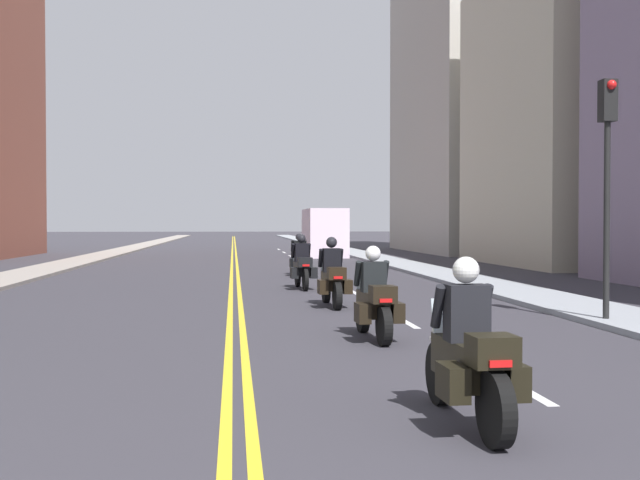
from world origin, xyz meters
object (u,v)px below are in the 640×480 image
Objects in this scene: motorcycle_2 at (332,279)px; motorcycle_4 at (299,258)px; motorcycle_0 at (469,359)px; motorcycle_1 at (374,302)px; motorcycle_3 at (302,267)px; traffic_light_near at (607,155)px; parked_truck at (323,235)px.

motorcycle_2 is 10.72m from motorcycle_4.
motorcycle_0 is 5.47m from motorcycle_1.
motorcycle_4 is at bearing 82.43° from motorcycle_3.
motorcycle_0 is at bearing -125.70° from traffic_light_near.
motorcycle_1 is 1.03× the size of motorcycle_4.
traffic_light_near reaches higher than motorcycle_4.
motorcycle_2 reaches higher than motorcycle_1.
motorcycle_0 is 1.04× the size of motorcycle_1.
motorcycle_0 is 21.24m from motorcycle_4.
motorcycle_1 is at bearing -90.30° from motorcycle_4.
motorcycle_1 is 15.77m from motorcycle_4.
traffic_light_near is at bearing -86.68° from parked_truck.
motorcycle_0 is 0.49× the size of traffic_light_near.
motorcycle_3 reaches higher than motorcycle_1.
parked_truck reaches higher than motorcycle_0.
motorcycle_3 is 0.34× the size of parked_truck.
motorcycle_0 is 1.00× the size of motorcycle_2.
parked_truck is at bearing 81.94° from motorcycle_1.
motorcycle_1 is 0.99× the size of motorcycle_3.
traffic_light_near is 0.72× the size of parked_truck.
parked_truck is at bearing 83.70° from motorcycle_0.
motorcycle_3 is at bearing 120.88° from traffic_light_near.
motorcycle_2 is at bearing 88.07° from motorcycle_0.
motorcycle_2 is at bearing 87.78° from motorcycle_1.
motorcycle_2 is (0.06, 10.52, -0.00)m from motorcycle_0.
motorcycle_2 is at bearing 142.48° from traffic_light_near.
motorcycle_4 is (0.15, 10.72, -0.01)m from motorcycle_2.
motorcycle_2 is 27.48m from parked_truck.
traffic_light_near is at bearing 52.68° from motorcycle_0.
traffic_light_near reaches higher than parked_truck.
motorcycle_2 is at bearing -90.17° from motorcycle_3.
motorcycle_0 is 1.07× the size of motorcycle_4.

